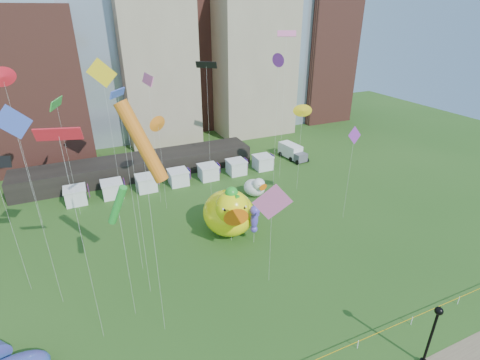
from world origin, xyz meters
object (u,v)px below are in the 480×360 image
seahorse_purple (255,217)px  box_truck (292,151)px  lamppost (433,330)px  small_duck (255,187)px  big_duck (229,211)px  seahorse_green (231,201)px

seahorse_purple → box_truck: seahorse_purple is taller
seahorse_purple → lamppost: size_ratio=0.85×
small_duck → lamppost: (-0.56, -30.71, 2.20)m
small_duck → seahorse_purple: bearing=-128.2°
big_duck → lamppost: size_ratio=1.55×
box_truck → lamppost: bearing=-115.2°
lamppost → box_truck: lamppost is taller
lamppost → big_duck: bearing=106.2°
seahorse_green → seahorse_purple: bearing=-47.7°
seahorse_green → big_duck: bearing=59.3°
box_truck → big_duck: bearing=-145.2°
big_duck → seahorse_green: (-0.46, -1.67, 2.32)m
seahorse_green → small_duck: bearing=34.7°
lamppost → seahorse_green: bearing=108.5°
seahorse_purple → box_truck: size_ratio=0.80×
seahorse_green → lamppost: seahorse_green is taller
seahorse_green → box_truck: seahorse_green is taller
big_duck → box_truck: 27.22m
big_duck → small_duck: 10.63m
seahorse_purple → box_truck: 28.21m
seahorse_purple → lamppost: bearing=-69.6°
big_duck → small_duck: bearing=57.8°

